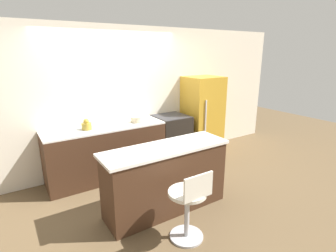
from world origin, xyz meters
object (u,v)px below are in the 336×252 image
Objects in this scene: refrigerator at (202,116)px; stool_chair at (189,206)px; oven_range at (171,139)px; mixing_bowl at (136,119)px; kettle at (87,125)px.

refrigerator reaches higher than stool_chair.
stool_chair is (-1.12, -2.05, -0.02)m from oven_range.
oven_range is at bearing 2.53° from mixing_bowl.
oven_range is 0.57× the size of refrigerator.
stool_chair is at bearing -99.75° from mixing_bowl.
mixing_bowl reaches higher than oven_range.
mixing_bowl is (-0.77, -0.03, 0.52)m from oven_range.
refrigerator is at bearing 0.85° from mixing_bowl.
kettle is (-2.44, -0.02, 0.18)m from refrigerator.
refrigerator is 9.18× the size of kettle.
oven_range reaches higher than stool_chair.
mixing_bowl is (0.35, 2.02, 0.54)m from stool_chair.
oven_range is at bearing 179.19° from refrigerator.
oven_range is 0.93m from mixing_bowl.
stool_chair is at bearing -118.58° from oven_range.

